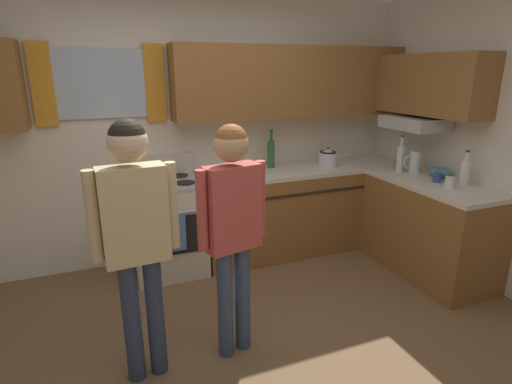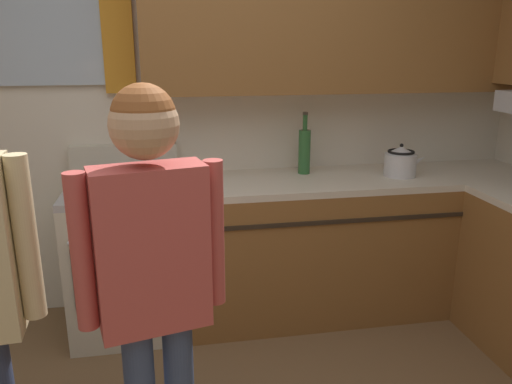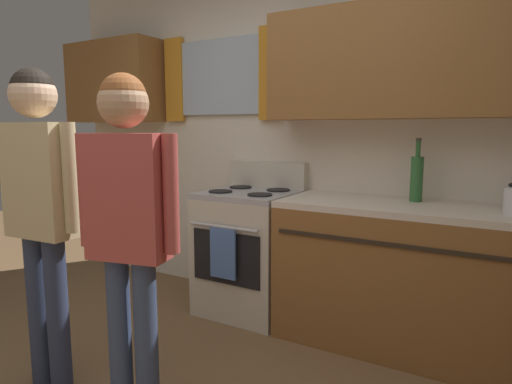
{
  "view_description": "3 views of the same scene",
  "coord_description": "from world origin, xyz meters",
  "px_view_note": "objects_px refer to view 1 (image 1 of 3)",
  "views": [
    {
      "loc": [
        -0.87,
        -2.12,
        1.89
      ],
      "look_at": [
        0.19,
        0.53,
        1.03
      ],
      "focal_mm": 28.49,
      "sensor_mm": 36.0,
      "label": 1
    },
    {
      "loc": [
        -0.05,
        -1.36,
        1.68
      ],
      "look_at": [
        0.33,
        0.75,
        1.06
      ],
      "focal_mm": 35.17,
      "sensor_mm": 36.0,
      "label": 2
    },
    {
      "loc": [
        1.33,
        -1.18,
        1.35
      ],
      "look_at": [
        0.15,
        0.84,
        1.01
      ],
      "focal_mm": 31.01,
      "sensor_mm": 36.0,
      "label": 3
    }
  ],
  "objects_px": {
    "cup_terracotta": "(397,165)",
    "water_pitcher": "(414,162)",
    "mug_ceramic_white": "(450,182)",
    "adult_in_plaid": "(233,217)",
    "bottle_milk_white": "(465,172)",
    "bottle_wine_green": "(271,153)",
    "adult_left": "(135,225)",
    "mug_cobalt_blue": "(438,178)",
    "mixing_bowl": "(440,172)",
    "bottle_tall_clear": "(400,158)",
    "stove_oven": "(168,225)",
    "stovetop_kettle": "(328,157)"
  },
  "relations": [
    {
      "from": "bottle_tall_clear",
      "to": "adult_left",
      "type": "distance_m",
      "value": 2.79
    },
    {
      "from": "bottle_wine_green",
      "to": "adult_left",
      "type": "distance_m",
      "value": 2.15
    },
    {
      "from": "adult_left",
      "to": "adult_in_plaid",
      "type": "xyz_separation_m",
      "value": [
        0.6,
        0.01,
        -0.04
      ]
    },
    {
      "from": "water_pitcher",
      "to": "mug_ceramic_white",
      "type": "bearing_deg",
      "value": -97.0
    },
    {
      "from": "mug_ceramic_white",
      "to": "adult_in_plaid",
      "type": "relative_size",
      "value": 0.08
    },
    {
      "from": "bottle_wine_green",
      "to": "adult_left",
      "type": "height_order",
      "value": "adult_left"
    },
    {
      "from": "mug_ceramic_white",
      "to": "cup_terracotta",
      "type": "bearing_deg",
      "value": 86.4
    },
    {
      "from": "bottle_wine_green",
      "to": "cup_terracotta",
      "type": "relative_size",
      "value": 3.62
    },
    {
      "from": "cup_terracotta",
      "to": "adult_left",
      "type": "distance_m",
      "value": 2.89
    },
    {
      "from": "bottle_milk_white",
      "to": "stove_oven",
      "type": "bearing_deg",
      "value": 155.64
    },
    {
      "from": "bottle_tall_clear",
      "to": "water_pitcher",
      "type": "relative_size",
      "value": 1.67
    },
    {
      "from": "mug_ceramic_white",
      "to": "bottle_tall_clear",
      "type": "bearing_deg",
      "value": 92.44
    },
    {
      "from": "cup_terracotta",
      "to": "water_pitcher",
      "type": "height_order",
      "value": "water_pitcher"
    },
    {
      "from": "bottle_milk_white",
      "to": "water_pitcher",
      "type": "height_order",
      "value": "bottle_milk_white"
    },
    {
      "from": "stove_oven",
      "to": "stovetop_kettle",
      "type": "distance_m",
      "value": 1.79
    },
    {
      "from": "stove_oven",
      "to": "bottle_wine_green",
      "type": "xyz_separation_m",
      "value": [
        1.13,
        0.13,
        0.58
      ]
    },
    {
      "from": "mug_ceramic_white",
      "to": "water_pitcher",
      "type": "xyz_separation_m",
      "value": [
        0.06,
        0.52,
        0.06
      ]
    },
    {
      "from": "cup_terracotta",
      "to": "mug_cobalt_blue",
      "type": "distance_m",
      "value": 0.56
    },
    {
      "from": "stove_oven",
      "to": "bottle_tall_clear",
      "type": "height_order",
      "value": "bottle_tall_clear"
    },
    {
      "from": "bottle_milk_white",
      "to": "stovetop_kettle",
      "type": "bearing_deg",
      "value": 124.82
    },
    {
      "from": "bottle_milk_white",
      "to": "mixing_bowl",
      "type": "distance_m",
      "value": 0.3
    },
    {
      "from": "mug_cobalt_blue",
      "to": "mug_ceramic_white",
      "type": "bearing_deg",
      "value": -99.98
    },
    {
      "from": "bottle_tall_clear",
      "to": "stovetop_kettle",
      "type": "relative_size",
      "value": 1.34
    },
    {
      "from": "bottle_milk_white",
      "to": "stovetop_kettle",
      "type": "relative_size",
      "value": 1.14
    },
    {
      "from": "stove_oven",
      "to": "bottle_tall_clear",
      "type": "bearing_deg",
      "value": -12.79
    },
    {
      "from": "cup_terracotta",
      "to": "mixing_bowl",
      "type": "relative_size",
      "value": 0.5
    },
    {
      "from": "bottle_milk_white",
      "to": "mug_ceramic_white",
      "type": "distance_m",
      "value": 0.19
    },
    {
      "from": "mixing_bowl",
      "to": "adult_left",
      "type": "height_order",
      "value": "adult_left"
    },
    {
      "from": "mug_cobalt_blue",
      "to": "adult_in_plaid",
      "type": "relative_size",
      "value": 0.07
    },
    {
      "from": "stovetop_kettle",
      "to": "mixing_bowl",
      "type": "relative_size",
      "value": 1.27
    },
    {
      "from": "bottle_milk_white",
      "to": "stovetop_kettle",
      "type": "xyz_separation_m",
      "value": [
        -0.75,
        1.07,
        -0.02
      ]
    },
    {
      "from": "bottle_wine_green",
      "to": "bottle_milk_white",
      "type": "distance_m",
      "value": 1.82
    },
    {
      "from": "stovetop_kettle",
      "to": "water_pitcher",
      "type": "distance_m",
      "value": 0.86
    },
    {
      "from": "stove_oven",
      "to": "adult_in_plaid",
      "type": "bearing_deg",
      "value": -81.64
    },
    {
      "from": "cup_terracotta",
      "to": "bottle_tall_clear",
      "type": "bearing_deg",
      "value": -122.83
    },
    {
      "from": "cup_terracotta",
      "to": "bottle_milk_white",
      "type": "bearing_deg",
      "value": -79.7
    },
    {
      "from": "mug_ceramic_white",
      "to": "adult_in_plaid",
      "type": "height_order",
      "value": "adult_in_plaid"
    },
    {
      "from": "cup_terracotta",
      "to": "mixing_bowl",
      "type": "height_order",
      "value": "mixing_bowl"
    },
    {
      "from": "bottle_milk_white",
      "to": "mixing_bowl",
      "type": "height_order",
      "value": "bottle_milk_white"
    },
    {
      "from": "bottle_wine_green",
      "to": "adult_in_plaid",
      "type": "height_order",
      "value": "adult_in_plaid"
    },
    {
      "from": "stove_oven",
      "to": "mixing_bowl",
      "type": "bearing_deg",
      "value": -18.45
    },
    {
      "from": "mixing_bowl",
      "to": "mug_ceramic_white",
      "type": "bearing_deg",
      "value": -122.3
    },
    {
      "from": "bottle_tall_clear",
      "to": "stovetop_kettle",
      "type": "height_order",
      "value": "bottle_tall_clear"
    },
    {
      "from": "bottle_wine_green",
      "to": "water_pitcher",
      "type": "xyz_separation_m",
      "value": [
        1.22,
        -0.74,
        -0.04
      ]
    },
    {
      "from": "bottle_tall_clear",
      "to": "stovetop_kettle",
      "type": "xyz_separation_m",
      "value": [
        -0.55,
        0.47,
        -0.05
      ]
    },
    {
      "from": "water_pitcher",
      "to": "mixing_bowl",
      "type": "distance_m",
      "value": 0.26
    },
    {
      "from": "bottle_tall_clear",
      "to": "mug_cobalt_blue",
      "type": "xyz_separation_m",
      "value": [
        0.06,
        -0.45,
        -0.1
      ]
    },
    {
      "from": "bottle_wine_green",
      "to": "bottle_milk_white",
      "type": "height_order",
      "value": "bottle_wine_green"
    },
    {
      "from": "mug_cobalt_blue",
      "to": "mixing_bowl",
      "type": "bearing_deg",
      "value": 39.25
    },
    {
      "from": "bottle_milk_white",
      "to": "bottle_wine_green",
      "type": "bearing_deg",
      "value": 136.84
    }
  ]
}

